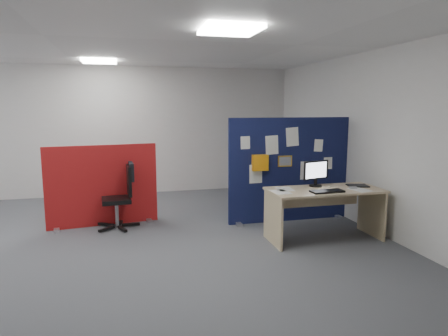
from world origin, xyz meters
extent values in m
plane|color=#54575C|center=(0.00, 0.00, 0.00)|extent=(9.00, 9.00, 0.00)
cube|color=white|center=(0.00, 0.00, 2.70)|extent=(9.00, 7.00, 0.02)
cube|color=silver|center=(0.00, 3.50, 1.35)|extent=(9.00, 0.02, 2.70)
cube|color=silver|center=(4.50, 0.00, 1.35)|extent=(0.02, 7.00, 2.70)
cube|color=white|center=(2.00, -1.00, 2.67)|extent=(0.60, 0.60, 0.04)
cube|color=white|center=(0.50, 2.50, 2.67)|extent=(0.60, 0.60, 0.04)
cube|color=#0E1135|center=(3.48, 0.76, 0.85)|extent=(2.06, 0.06, 1.70)
cube|color=#A8A7AD|center=(2.60, 0.76, 0.02)|extent=(0.08, 0.30, 0.04)
cube|color=#A8A7AD|center=(4.36, 0.76, 0.02)|extent=(0.08, 0.30, 0.04)
cube|color=white|center=(2.71, 0.72, 1.31)|extent=(0.15, 0.01, 0.20)
cube|color=white|center=(3.15, 0.72, 1.27)|extent=(0.21, 0.01, 0.30)
cube|color=white|center=(3.50, 0.72, 1.39)|extent=(0.21, 0.01, 0.30)
cube|color=white|center=(3.96, 0.72, 1.24)|extent=(0.15, 0.01, 0.20)
cube|color=white|center=(2.89, 0.72, 0.81)|extent=(0.21, 0.01, 0.30)
cube|color=white|center=(3.76, 0.72, 0.83)|extent=(0.21, 0.01, 0.30)
cube|color=white|center=(4.15, 0.72, 0.94)|extent=(0.15, 0.01, 0.20)
cube|color=gold|center=(3.38, 0.72, 1.00)|extent=(0.24, 0.01, 0.18)
cube|color=orange|center=(2.94, 0.68, 1.00)|extent=(0.25, 0.10, 0.25)
cube|color=tan|center=(3.58, -0.25, 0.71)|extent=(1.59, 0.71, 0.03)
cube|color=tan|center=(2.81, -0.25, 0.35)|extent=(0.03, 0.65, 0.70)
cube|color=tan|center=(4.35, -0.25, 0.35)|extent=(0.03, 0.65, 0.70)
cube|color=tan|center=(3.58, 0.07, 0.55)|extent=(1.43, 0.02, 0.30)
cylinder|color=black|center=(3.54, -0.05, 0.74)|extent=(0.18, 0.18, 0.02)
cube|color=black|center=(3.54, -0.05, 0.79)|extent=(0.04, 0.03, 0.09)
cube|color=black|center=(3.54, -0.05, 0.97)|extent=(0.42, 0.15, 0.26)
cube|color=white|center=(3.54, -0.07, 0.97)|extent=(0.37, 0.10, 0.22)
cube|color=black|center=(3.51, -0.45, 0.74)|extent=(0.46, 0.20, 0.02)
cube|color=#A8A7AD|center=(3.97, -0.33, 0.74)|extent=(0.10, 0.06, 0.03)
cube|color=black|center=(4.14, -0.18, 0.74)|extent=(0.32, 0.27, 0.01)
cube|color=#A41517|center=(0.52, 1.23, 0.64)|extent=(1.70, 0.27, 1.28)
cube|color=#A8A7AD|center=(-0.18, 1.23, 0.02)|extent=(0.08, 0.30, 0.04)
cube|color=#A8A7AD|center=(1.22, 1.23, 0.02)|extent=(0.08, 0.30, 0.04)
cube|color=black|center=(0.93, 1.02, 0.04)|extent=(0.28, 0.06, 0.04)
cube|color=black|center=(0.78, 1.21, 0.04)|extent=(0.11, 0.28, 0.04)
cube|color=black|center=(0.56, 1.12, 0.04)|extent=(0.26, 0.19, 0.04)
cube|color=black|center=(0.57, 0.88, 0.04)|extent=(0.24, 0.21, 0.04)
cube|color=black|center=(0.80, 0.82, 0.04)|extent=(0.15, 0.28, 0.04)
cylinder|color=#A8A7AD|center=(0.73, 1.01, 0.23)|extent=(0.06, 0.06, 0.39)
cube|color=black|center=(0.73, 1.01, 0.44)|extent=(0.45, 0.45, 0.06)
cube|color=black|center=(0.93, 1.02, 0.74)|extent=(0.07, 0.39, 0.46)
cube|color=black|center=(0.97, 1.02, 0.88)|extent=(0.08, 0.35, 0.28)
cube|color=white|center=(2.90, -0.29, 0.73)|extent=(0.22, 0.31, 0.00)
cube|color=white|center=(3.03, -0.12, 0.73)|extent=(0.24, 0.32, 0.00)
cube|color=white|center=(4.02, -0.42, 0.73)|extent=(0.26, 0.33, 0.00)
camera|label=1|loc=(0.87, -5.20, 1.89)|focal=32.00mm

